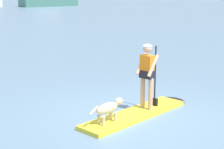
% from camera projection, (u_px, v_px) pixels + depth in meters
% --- Properties ---
extents(ground_plane, '(400.00, 400.00, 0.00)m').
position_uv_depth(ground_plane, '(135.00, 116.00, 9.34)').
color(ground_plane, slate).
extents(paddleboard, '(3.67, 1.39, 0.10)m').
position_uv_depth(paddleboard, '(141.00, 112.00, 9.49)').
color(paddleboard, yellow).
rests_on(paddleboard, ground_plane).
extents(person_paddler, '(0.65, 0.54, 1.70)m').
position_uv_depth(person_paddler, '(147.00, 72.00, 9.43)').
color(person_paddler, tan).
rests_on(person_paddler, paddleboard).
extents(dog, '(1.12, 0.34, 0.52)m').
position_uv_depth(dog, '(109.00, 108.00, 8.57)').
color(dog, '#CCB78C').
rests_on(dog, paddleboard).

